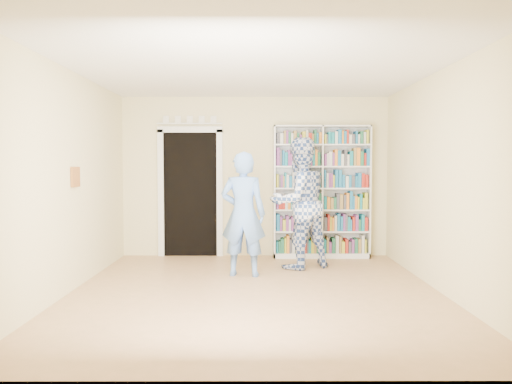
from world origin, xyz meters
TOP-DOWN VIEW (x-y plane):
  - floor at (0.00, 0.00)m, footprint 5.00×5.00m
  - ceiling at (0.00, 0.00)m, footprint 5.00×5.00m
  - wall_back at (0.00, 2.50)m, footprint 4.50×0.00m
  - wall_left at (-2.25, 0.00)m, footprint 0.00×5.00m
  - wall_right at (2.25, 0.00)m, footprint 0.00×5.00m
  - bookshelf at (1.11, 2.34)m, footprint 1.60×0.30m
  - doorway at (-1.10, 2.48)m, footprint 1.10×0.08m
  - wall_art at (-2.23, 0.20)m, footprint 0.03×0.25m
  - man_blue at (-0.17, 0.93)m, footprint 0.68×0.50m
  - man_plaid at (0.66, 1.46)m, footprint 1.19×1.10m
  - paper_sheet at (0.80, 1.29)m, footprint 0.20×0.07m

SIDE VIEW (x-z plane):
  - floor at x=0.00m, z-range 0.00..0.00m
  - man_blue at x=-0.17m, z-range 0.00..1.73m
  - man_plaid at x=0.66m, z-range 0.00..1.96m
  - paper_sheet at x=0.80m, z-range 0.85..1.14m
  - bookshelf at x=1.11m, z-range 0.01..2.22m
  - doorway at x=-1.10m, z-range -0.04..2.39m
  - wall_back at x=0.00m, z-range -0.90..3.60m
  - wall_left at x=-2.25m, z-range -1.15..3.85m
  - wall_right at x=2.25m, z-range -1.15..3.85m
  - wall_art at x=-2.23m, z-range 1.27..1.52m
  - ceiling at x=0.00m, z-range 2.70..2.70m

